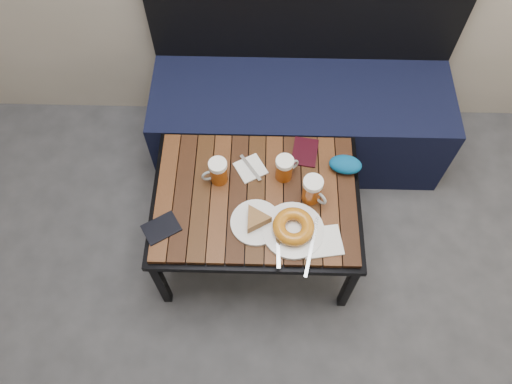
{
  "coord_description": "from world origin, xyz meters",
  "views": [
    {
      "loc": [
        0.09,
        0.21,
        2.2
      ],
      "look_at": [
        0.06,
        1.18,
        0.5
      ],
      "focal_mm": 35.0,
      "sensor_mm": 36.0,
      "label": 1
    }
  ],
  "objects_px": {
    "plate_bagel": "(293,228)",
    "cafe_table": "(256,201)",
    "beer_mug_left": "(218,172)",
    "passport_navy": "(161,228)",
    "bench": "(300,112)",
    "beer_mug_right": "(312,190)",
    "beer_mug_centre": "(285,168)",
    "knit_pouch": "(345,165)",
    "passport_burgundy": "(305,152)",
    "plate_pie": "(256,221)"
  },
  "relations": [
    {
      "from": "beer_mug_left",
      "to": "plate_bagel",
      "type": "xyz_separation_m",
      "value": [
        0.3,
        -0.23,
        -0.03
      ]
    },
    {
      "from": "beer_mug_centre",
      "to": "plate_pie",
      "type": "height_order",
      "value": "beer_mug_centre"
    },
    {
      "from": "passport_burgundy",
      "to": "passport_navy",
      "type": "bearing_deg",
      "value": -138.2
    },
    {
      "from": "passport_burgundy",
      "to": "knit_pouch",
      "type": "height_order",
      "value": "knit_pouch"
    },
    {
      "from": "cafe_table",
      "to": "knit_pouch",
      "type": "height_order",
      "value": "knit_pouch"
    },
    {
      "from": "bench",
      "to": "beer_mug_centre",
      "type": "xyz_separation_m",
      "value": [
        -0.09,
        -0.49,
        0.26
      ]
    },
    {
      "from": "passport_burgundy",
      "to": "knit_pouch",
      "type": "relative_size",
      "value": 1.05
    },
    {
      "from": "bench",
      "to": "passport_navy",
      "type": "distance_m",
      "value": 0.95
    },
    {
      "from": "beer_mug_centre",
      "to": "cafe_table",
      "type": "bearing_deg",
      "value": -173.77
    },
    {
      "from": "beer_mug_centre",
      "to": "plate_bagel",
      "type": "relative_size",
      "value": 0.37
    },
    {
      "from": "bench",
      "to": "plate_bagel",
      "type": "bearing_deg",
      "value": -94.31
    },
    {
      "from": "beer_mug_right",
      "to": "beer_mug_left",
      "type": "bearing_deg",
      "value": -147.87
    },
    {
      "from": "bench",
      "to": "plate_bagel",
      "type": "xyz_separation_m",
      "value": [
        -0.06,
        -0.74,
        0.23
      ]
    },
    {
      "from": "plate_bagel",
      "to": "passport_navy",
      "type": "relative_size",
      "value": 2.32
    },
    {
      "from": "beer_mug_centre",
      "to": "beer_mug_right",
      "type": "height_order",
      "value": "beer_mug_right"
    },
    {
      "from": "beer_mug_right",
      "to": "plate_pie",
      "type": "distance_m",
      "value": 0.25
    },
    {
      "from": "bench",
      "to": "cafe_table",
      "type": "height_order",
      "value": "bench"
    },
    {
      "from": "cafe_table",
      "to": "plate_bagel",
      "type": "distance_m",
      "value": 0.22
    },
    {
      "from": "cafe_table",
      "to": "passport_navy",
      "type": "bearing_deg",
      "value": -156.91
    },
    {
      "from": "beer_mug_left",
      "to": "beer_mug_centre",
      "type": "relative_size",
      "value": 1.02
    },
    {
      "from": "beer_mug_centre",
      "to": "plate_pie",
      "type": "bearing_deg",
      "value": -150.72
    },
    {
      "from": "bench",
      "to": "passport_burgundy",
      "type": "bearing_deg",
      "value": -90.08
    },
    {
      "from": "beer_mug_left",
      "to": "plate_bagel",
      "type": "distance_m",
      "value": 0.37
    },
    {
      "from": "cafe_table",
      "to": "beer_mug_left",
      "type": "relative_size",
      "value": 7.14
    },
    {
      "from": "cafe_table",
      "to": "passport_navy",
      "type": "relative_size",
      "value": 6.26
    },
    {
      "from": "cafe_table",
      "to": "beer_mug_right",
      "type": "bearing_deg",
      "value": -1.38
    },
    {
      "from": "beer_mug_right",
      "to": "plate_pie",
      "type": "relative_size",
      "value": 0.63
    },
    {
      "from": "bench",
      "to": "cafe_table",
      "type": "distance_m",
      "value": 0.64
    },
    {
      "from": "bench",
      "to": "cafe_table",
      "type": "relative_size",
      "value": 1.67
    },
    {
      "from": "plate_bagel",
      "to": "knit_pouch",
      "type": "xyz_separation_m",
      "value": [
        0.22,
        0.29,
        0.0
      ]
    },
    {
      "from": "beer_mug_right",
      "to": "plate_bagel",
      "type": "bearing_deg",
      "value": -72.55
    },
    {
      "from": "bench",
      "to": "beer_mug_right",
      "type": "height_order",
      "value": "bench"
    },
    {
      "from": "passport_navy",
      "to": "beer_mug_right",
      "type": "bearing_deg",
      "value": 72.38
    },
    {
      "from": "beer_mug_centre",
      "to": "beer_mug_right",
      "type": "xyz_separation_m",
      "value": [
        0.11,
        -0.1,
        0.0
      ]
    },
    {
      "from": "beer_mug_right",
      "to": "passport_burgundy",
      "type": "height_order",
      "value": "beer_mug_right"
    },
    {
      "from": "passport_navy",
      "to": "bench",
      "type": "bearing_deg",
      "value": 110.91
    },
    {
      "from": "bench",
      "to": "plate_bagel",
      "type": "distance_m",
      "value": 0.78
    },
    {
      "from": "cafe_table",
      "to": "plate_bagel",
      "type": "relative_size",
      "value": 2.7
    },
    {
      "from": "plate_bagel",
      "to": "cafe_table",
      "type": "bearing_deg",
      "value": 133.13
    },
    {
      "from": "beer_mug_centre",
      "to": "bench",
      "type": "bearing_deg",
      "value": 45.8
    },
    {
      "from": "cafe_table",
      "to": "beer_mug_right",
      "type": "distance_m",
      "value": 0.24
    },
    {
      "from": "beer_mug_centre",
      "to": "beer_mug_right",
      "type": "relative_size",
      "value": 0.93
    },
    {
      "from": "plate_bagel",
      "to": "knit_pouch",
      "type": "distance_m",
      "value": 0.36
    },
    {
      "from": "bench",
      "to": "beer_mug_left",
      "type": "distance_m",
      "value": 0.68
    },
    {
      "from": "passport_navy",
      "to": "passport_burgundy",
      "type": "relative_size",
      "value": 0.95
    },
    {
      "from": "beer_mug_left",
      "to": "beer_mug_centre",
      "type": "xyz_separation_m",
      "value": [
        0.26,
        0.02,
        -0.0
      ]
    },
    {
      "from": "beer_mug_left",
      "to": "plate_pie",
      "type": "relative_size",
      "value": 0.6
    },
    {
      "from": "beer_mug_centre",
      "to": "passport_navy",
      "type": "bearing_deg",
      "value": 173.73
    },
    {
      "from": "cafe_table",
      "to": "beer_mug_right",
      "type": "relative_size",
      "value": 6.74
    },
    {
      "from": "cafe_table",
      "to": "beer_mug_centre",
      "type": "relative_size",
      "value": 7.25
    }
  ]
}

